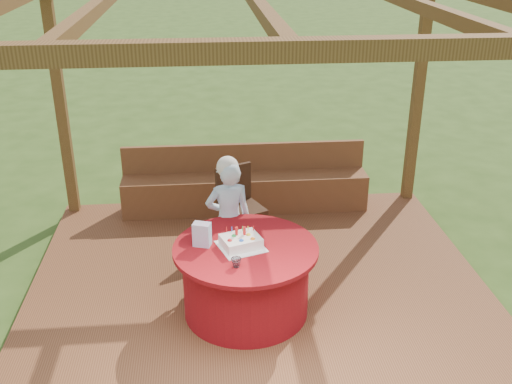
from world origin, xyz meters
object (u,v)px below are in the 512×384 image
table (246,279)px  chair (239,202)px  bench (245,189)px  drinking_glass (236,263)px  gift_bag (202,234)px  birthday_cake (241,242)px  elderly_woman (229,217)px

table → chair: 1.34m
bench → drinking_glass: bearing=-95.9°
bench → chair: bearing=-99.1°
chair → gift_bag: size_ratio=4.06×
birthday_cake → drinking_glass: birthday_cake is taller
table → bench: bearing=85.9°
table → drinking_glass: size_ratio=14.99×
chair → birthday_cake: chair is taller
drinking_glass → gift_bag: bearing=125.3°
birthday_cake → gift_bag: (-0.34, 0.06, 0.06)m
bench → drinking_glass: (-0.26, -2.50, 0.45)m
table → elderly_woman: bearing=100.5°
elderly_woman → bench: bearing=79.8°
elderly_woman → birthday_cake: elderly_woman is taller
birthday_cake → drinking_glass: size_ratio=5.48×
table → birthday_cake: birthday_cake is taller
gift_bag → drinking_glass: bearing=-36.9°
elderly_woman → table: bearing=-79.5°
chair → drinking_glass: size_ratio=10.18×
bench → chair: 0.88m
bench → chair: size_ratio=3.43×
elderly_woman → gift_bag: size_ratio=5.95×
bench → chair: (-0.14, -0.84, 0.22)m
gift_bag → drinking_glass: 0.48m
table → chair: size_ratio=1.47×
bench → gift_bag: 2.24m
bench → table: size_ratio=2.33×
bench → gift_bag: bearing=-104.2°
table → birthday_cake: bearing=179.6°
chair → drinking_glass: chair is taller
table → gift_bag: 0.58m
bench → elderly_woman: size_ratio=2.34×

